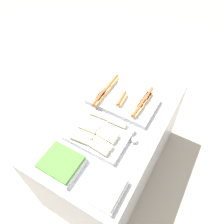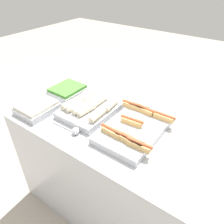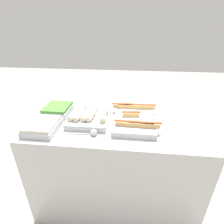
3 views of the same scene
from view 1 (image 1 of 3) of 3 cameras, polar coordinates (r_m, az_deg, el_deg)
The scene contains 7 objects.
ground_plane at distance 2.58m, azimuth 0.46°, elevation -13.79°, with size 12.00×12.00×0.00m, color #ADA393.
counter at distance 2.17m, azimuth 0.53°, elevation -8.46°, with size 1.48×0.83×0.93m.
tray_hotdogs at distance 1.86m, azimuth 2.95°, elevation 3.11°, with size 0.42×0.56×0.10m.
tray_wraps at distance 1.64m, azimuth -3.50°, elevation -5.57°, with size 0.34×0.45×0.10m.
tray_side_front at distance 1.46m, azimuth -2.68°, elevation -18.95°, with size 0.24×0.28×0.07m.
tray_side_back at distance 1.56m, azimuth -13.14°, elevation -12.97°, with size 0.24×0.28×0.07m.
serving_spoon_near at distance 1.63m, azimuth 5.67°, elevation -7.77°, with size 0.24×0.05×0.05m.
Camera 1 is at (-0.99, -0.54, 2.32)m, focal length 35.00 mm.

